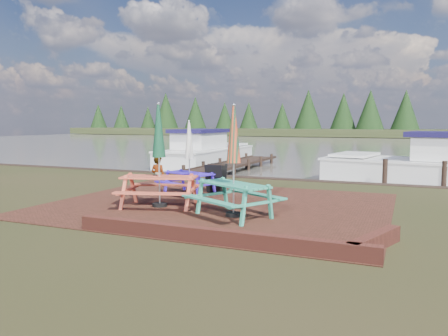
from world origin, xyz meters
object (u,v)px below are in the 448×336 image
chalkboard (216,178)px  person (158,156)px  boat_near (441,168)px  picnic_table_teal (234,178)px  boat_jetty (206,153)px  picnic_table_blue (189,169)px  picnic_table_red (159,171)px  jetty (236,164)px

chalkboard → person: (-3.68, 2.46, 0.43)m
boat_near → person: bearing=120.4°
picnic_table_teal → boat_jetty: picnic_table_teal is taller
boat_near → picnic_table_blue: bearing=143.2°
picnic_table_blue → chalkboard: (0.64, 0.62, -0.33)m
picnic_table_red → jetty: picnic_table_red is taller
boat_jetty → picnic_table_blue: bearing=-65.7°
jetty → person: person is taller
picnic_table_teal → boat_jetty: 14.78m
jetty → chalkboard: bearing=-72.7°
boat_near → jetty: bearing=87.4°
jetty → person: 6.12m
picnic_table_teal → boat_near: 10.48m
picnic_table_teal → jetty: size_ratio=0.30×
jetty → boat_near: 9.76m
boat_jetty → boat_near: bearing=-16.5°
jetty → boat_near: boat_near is taller
picnic_table_teal → picnic_table_red: 2.30m
picnic_table_red → boat_jetty: (-4.67, 12.70, -0.49)m
jetty → person: (-1.05, -5.98, 0.80)m
picnic_table_blue → person: 4.32m
boat_jetty → jetty: bearing=-30.3°
picnic_table_red → jetty: size_ratio=0.30×
picnic_table_teal → picnic_table_blue: 3.48m
picnic_table_red → picnic_table_blue: (-0.19, 2.10, -0.16)m
boat_jetty → person: (1.44, -7.52, 0.43)m
picnic_table_blue → chalkboard: picnic_table_blue is taller
jetty → boat_jetty: size_ratio=1.14×
jetty → picnic_table_blue: bearing=-77.6°
picnic_table_teal → boat_jetty: size_ratio=0.34×
boat_near → picnic_table_teal: bearing=162.6°
jetty → boat_jetty: bearing=148.3°
picnic_table_red → picnic_table_blue: picnic_table_red is taller
picnic_table_red → picnic_table_blue: size_ratio=1.19×
boat_jetty → boat_near: size_ratio=0.89×
jetty → boat_near: size_ratio=1.02×
boat_jetty → person: boat_jetty is taller
jetty → picnic_table_teal: bearing=-68.8°
chalkboard → picnic_table_blue: bearing=-138.4°
picnic_table_teal → picnic_table_red: picnic_table_red is taller
jetty → boat_jetty: (-2.49, 1.54, 0.37)m
picnic_table_blue → jetty: picnic_table_blue is taller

